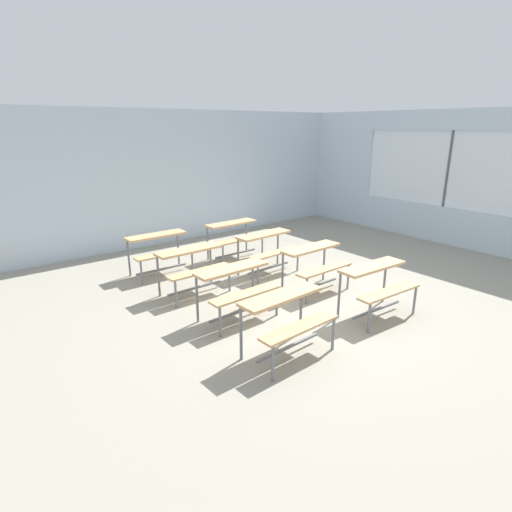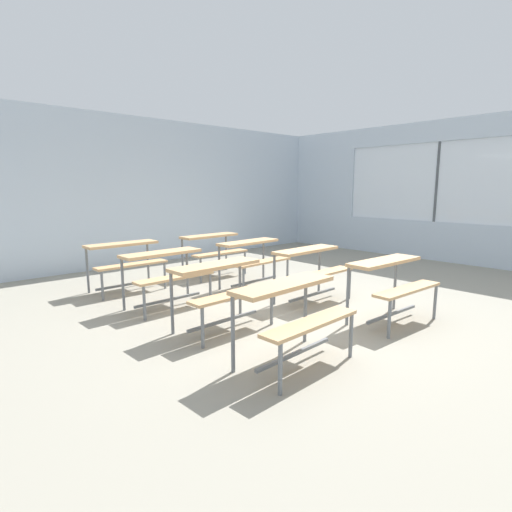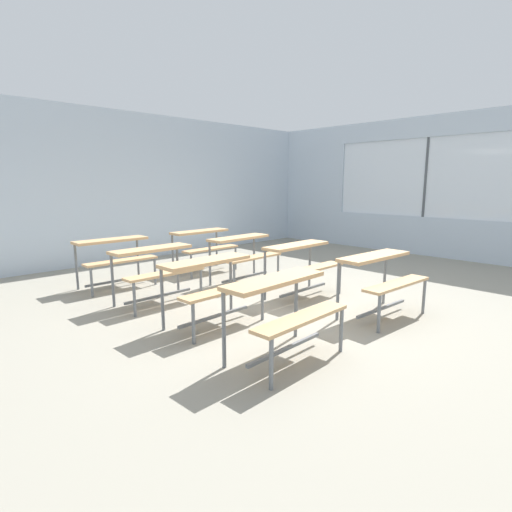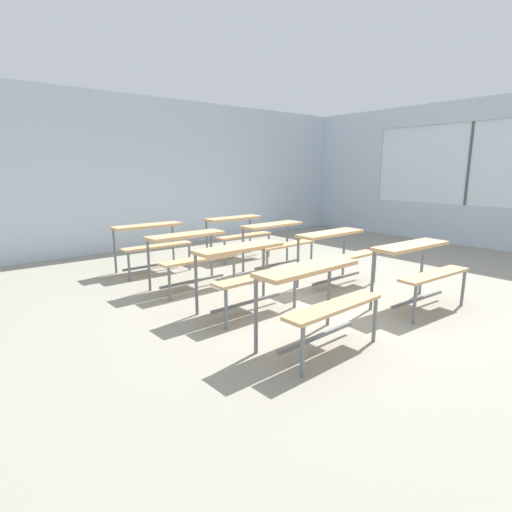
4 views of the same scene
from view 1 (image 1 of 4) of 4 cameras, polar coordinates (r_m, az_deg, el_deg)
The scene contains 11 objects.
ground at distance 6.51m, azimuth 6.45°, elevation -6.57°, with size 10.00×9.00×0.05m, color gray.
wall_back at distance 9.72m, azimuth -12.38°, elevation 10.60°, with size 10.00×0.12×3.00m, color silver.
wall_right at distance 10.13m, azimuth 28.30°, elevation 8.89°, with size 0.12×9.00×3.00m.
desk_bench_r0c0 at distance 4.85m, azimuth 4.40°, elevation -7.72°, with size 1.12×0.63×0.74m.
desk_bench_r0c1 at distance 6.06m, azimuth 16.66°, elevation -3.12°, with size 1.13×0.64×0.74m.
desk_bench_r1c0 at distance 5.73m, azimuth -2.76°, elevation -3.56°, with size 1.12×0.62×0.74m.
desk_bench_r1c1 at distance 6.75m, azimuth 8.32°, elevation -0.37°, with size 1.11×0.61×0.74m.
desk_bench_r2c0 at distance 6.66m, azimuth -8.82°, elevation -0.67°, with size 1.11×0.62×0.74m.
desk_bench_r2c1 at distance 7.53m, azimuth 1.64°, elevation 1.71°, with size 1.13×0.64×0.74m.
desk_bench_r3c0 at distance 7.67m, azimuth -13.37°, elevation 1.52°, with size 1.10×0.59×0.74m.
desk_bench_r3c1 at distance 8.41m, azimuth -3.05°, elevation 3.41°, with size 1.11×0.61×0.74m.
Camera 1 is at (-4.20, -4.19, 2.64)m, focal length 28.61 mm.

